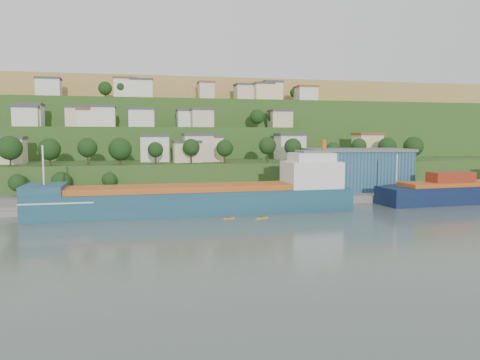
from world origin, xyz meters
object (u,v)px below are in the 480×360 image
object	(u,v)px
cargo_ship_near	(206,200)
warehouse	(356,169)
caravan	(48,200)
kayak_orange	(229,218)

from	to	relation	value
cargo_ship_near	warehouse	distance (m)	55.88
caravan	kayak_orange	bearing A→B (deg)	-43.44
cargo_ship_near	warehouse	world-z (taller)	cargo_ship_near
cargo_ship_near	caravan	size ratio (longest dim) A/B	14.73
cargo_ship_near	warehouse	size ratio (longest dim) A/B	2.37
warehouse	kayak_orange	xyz separation A→B (m)	(-47.49, -31.48, -8.22)
warehouse	caravan	bearing A→B (deg)	-169.17
warehouse	caravan	world-z (taller)	warehouse
cargo_ship_near	warehouse	bearing A→B (deg)	22.82
warehouse	cargo_ship_near	bearing A→B (deg)	-150.57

